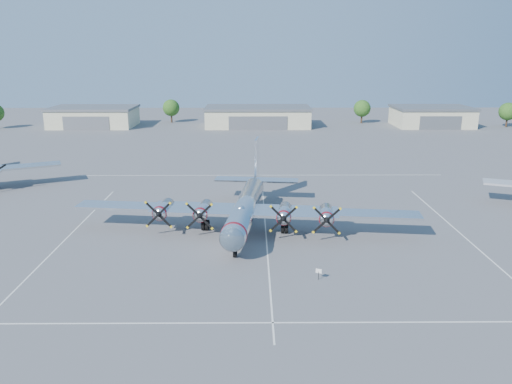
{
  "coord_description": "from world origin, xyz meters",
  "views": [
    {
      "loc": [
        -1.53,
        -55.64,
        19.75
      ],
      "look_at": [
        -1.08,
        3.28,
        3.2
      ],
      "focal_mm": 35.0,
      "sensor_mm": 36.0,
      "label": 1
    }
  ],
  "objects_px": {
    "hangar_east": "(432,116)",
    "hangar_center": "(258,116)",
    "info_placard": "(319,272)",
    "tree_east": "(362,108)",
    "tree_west": "(171,108)",
    "tree_far_east": "(508,112)",
    "hangar_west": "(94,117)",
    "main_bomber_b29": "(247,227)"
  },
  "relations": [
    {
      "from": "tree_west",
      "to": "main_bomber_b29",
      "type": "height_order",
      "value": "tree_west"
    },
    {
      "from": "hangar_center",
      "to": "hangar_east",
      "type": "height_order",
      "value": "same"
    },
    {
      "from": "hangar_west",
      "to": "hangar_center",
      "type": "xyz_separation_m",
      "value": [
        45.0,
        -0.0,
        -0.0
      ]
    },
    {
      "from": "hangar_east",
      "to": "info_placard",
      "type": "bearing_deg",
      "value": -114.29
    },
    {
      "from": "hangar_center",
      "to": "main_bomber_b29",
      "type": "bearing_deg",
      "value": -91.54
    },
    {
      "from": "hangar_west",
      "to": "hangar_center",
      "type": "distance_m",
      "value": 45.0
    },
    {
      "from": "hangar_east",
      "to": "tree_far_east",
      "type": "height_order",
      "value": "tree_far_east"
    },
    {
      "from": "tree_far_east",
      "to": "main_bomber_b29",
      "type": "distance_m",
      "value": 106.8
    },
    {
      "from": "main_bomber_b29",
      "to": "info_placard",
      "type": "relative_size",
      "value": 37.04
    },
    {
      "from": "hangar_west",
      "to": "hangar_center",
      "type": "relative_size",
      "value": 0.79
    },
    {
      "from": "hangar_east",
      "to": "main_bomber_b29",
      "type": "distance_m",
      "value": 96.47
    },
    {
      "from": "tree_east",
      "to": "tree_far_east",
      "type": "distance_m",
      "value": 38.83
    },
    {
      "from": "tree_west",
      "to": "tree_far_east",
      "type": "bearing_deg",
      "value": -6.14
    },
    {
      "from": "tree_east",
      "to": "info_placard",
      "type": "xyz_separation_m",
      "value": [
        -25.59,
        -102.6,
        -3.49
      ]
    },
    {
      "from": "hangar_east",
      "to": "main_bomber_b29",
      "type": "height_order",
      "value": "hangar_east"
    },
    {
      "from": "tree_west",
      "to": "main_bomber_b29",
      "type": "xyz_separation_m",
      "value": [
        22.78,
        -90.36,
        -4.22
      ]
    },
    {
      "from": "hangar_center",
      "to": "tree_east",
      "type": "bearing_deg",
      "value": 11.38
    },
    {
      "from": "hangar_center",
      "to": "tree_far_east",
      "type": "relative_size",
      "value": 4.31
    },
    {
      "from": "hangar_west",
      "to": "info_placard",
      "type": "xyz_separation_m",
      "value": [
        49.41,
        -96.56,
        -1.98
      ]
    },
    {
      "from": "hangar_center",
      "to": "tree_east",
      "type": "distance_m",
      "value": 30.64
    },
    {
      "from": "info_placard",
      "to": "tree_east",
      "type": "bearing_deg",
      "value": 99.43
    },
    {
      "from": "tree_west",
      "to": "tree_east",
      "type": "relative_size",
      "value": 1.0
    },
    {
      "from": "hangar_east",
      "to": "tree_west",
      "type": "height_order",
      "value": "tree_west"
    },
    {
      "from": "info_placard",
      "to": "main_bomber_b29",
      "type": "bearing_deg",
      "value": 138.4
    },
    {
      "from": "hangar_center",
      "to": "tree_west",
      "type": "bearing_deg",
      "value": 162.18
    },
    {
      "from": "hangar_east",
      "to": "tree_far_east",
      "type": "distance_m",
      "value": 20.15
    },
    {
      "from": "hangar_center",
      "to": "tree_east",
      "type": "height_order",
      "value": "tree_east"
    },
    {
      "from": "hangar_east",
      "to": "tree_west",
      "type": "bearing_deg",
      "value": 173.72
    },
    {
      "from": "tree_far_east",
      "to": "tree_west",
      "type": "bearing_deg",
      "value": 173.86
    },
    {
      "from": "hangar_east",
      "to": "tree_west",
      "type": "xyz_separation_m",
      "value": [
        -73.0,
        8.04,
        1.51
      ]
    },
    {
      "from": "hangar_west",
      "to": "info_placard",
      "type": "bearing_deg",
      "value": -62.9
    },
    {
      "from": "tree_west",
      "to": "tree_east",
      "type": "height_order",
      "value": "same"
    },
    {
      "from": "hangar_east",
      "to": "hangar_center",
      "type": "bearing_deg",
      "value": -180.0
    },
    {
      "from": "hangar_west",
      "to": "tree_far_east",
      "type": "distance_m",
      "value": 113.03
    },
    {
      "from": "tree_east",
      "to": "tree_far_east",
      "type": "xyz_separation_m",
      "value": [
        38.0,
        -8.0,
        0.0
      ]
    },
    {
      "from": "tree_far_east",
      "to": "hangar_west",
      "type": "bearing_deg",
      "value": 179.0
    },
    {
      "from": "tree_far_east",
      "to": "hangar_center",
      "type": "bearing_deg",
      "value": 178.35
    },
    {
      "from": "hangar_east",
      "to": "tree_far_east",
      "type": "relative_size",
      "value": 3.1
    },
    {
      "from": "hangar_east",
      "to": "info_placard",
      "type": "xyz_separation_m",
      "value": [
        -43.59,
        -96.56,
        -1.98
      ]
    },
    {
      "from": "info_placard",
      "to": "tree_west",
      "type": "bearing_deg",
      "value": 129.14
    },
    {
      "from": "hangar_west",
      "to": "info_placard",
      "type": "height_order",
      "value": "hangar_west"
    },
    {
      "from": "tree_far_east",
      "to": "main_bomber_b29",
      "type": "bearing_deg",
      "value": -131.15
    }
  ]
}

